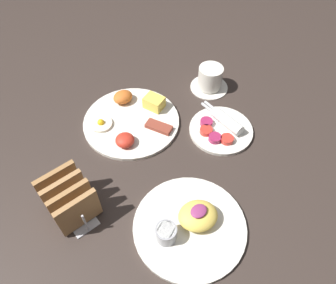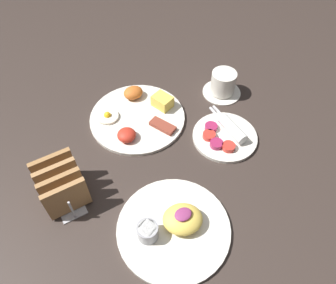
{
  "view_description": "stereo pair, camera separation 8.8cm",
  "coord_description": "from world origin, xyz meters",
  "px_view_note": "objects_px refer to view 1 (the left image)",
  "views": [
    {
      "loc": [
        -0.29,
        -0.4,
        0.71
      ],
      "look_at": [
        0.05,
        0.03,
        0.03
      ],
      "focal_mm": 35.0,
      "sensor_mm": 36.0,
      "label": 1
    },
    {
      "loc": [
        -0.22,
        -0.45,
        0.71
      ],
      "look_at": [
        0.05,
        0.03,
        0.03
      ],
      "focal_mm": 35.0,
      "sensor_mm": 36.0,
      "label": 2
    }
  ],
  "objects_px": {
    "plate_breakfast": "(132,119)",
    "toast_rack": "(69,199)",
    "plate_foreground": "(190,224)",
    "plate_condiments": "(221,129)",
    "coffee_cup": "(210,79)"
  },
  "relations": [
    {
      "from": "plate_foreground",
      "to": "toast_rack",
      "type": "xyz_separation_m",
      "value": [
        -0.19,
        0.21,
        0.03
      ]
    },
    {
      "from": "plate_breakfast",
      "to": "plate_condiments",
      "type": "relative_size",
      "value": 1.46
    },
    {
      "from": "plate_condiments",
      "to": "plate_foreground",
      "type": "relative_size",
      "value": 0.73
    },
    {
      "from": "toast_rack",
      "to": "coffee_cup",
      "type": "height_order",
      "value": "toast_rack"
    },
    {
      "from": "coffee_cup",
      "to": "toast_rack",
      "type": "bearing_deg",
      "value": -168.65
    },
    {
      "from": "plate_breakfast",
      "to": "toast_rack",
      "type": "height_order",
      "value": "toast_rack"
    },
    {
      "from": "coffee_cup",
      "to": "plate_condiments",
      "type": "bearing_deg",
      "value": -123.14
    },
    {
      "from": "plate_breakfast",
      "to": "toast_rack",
      "type": "relative_size",
      "value": 1.89
    },
    {
      "from": "plate_condiments",
      "to": "toast_rack",
      "type": "bearing_deg",
      "value": 174.18
    },
    {
      "from": "plate_breakfast",
      "to": "toast_rack",
      "type": "bearing_deg",
      "value": -151.91
    },
    {
      "from": "plate_foreground",
      "to": "plate_breakfast",
      "type": "bearing_deg",
      "value": 76.27
    },
    {
      "from": "plate_condiments",
      "to": "toast_rack",
      "type": "distance_m",
      "value": 0.45
    },
    {
      "from": "plate_foreground",
      "to": "coffee_cup",
      "type": "relative_size",
      "value": 2.18
    },
    {
      "from": "plate_condiments",
      "to": "toast_rack",
      "type": "height_order",
      "value": "toast_rack"
    },
    {
      "from": "plate_foreground",
      "to": "toast_rack",
      "type": "relative_size",
      "value": 1.76
    }
  ]
}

